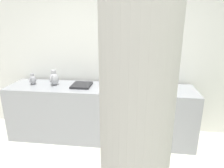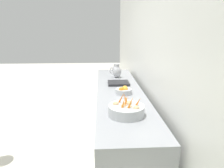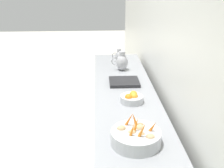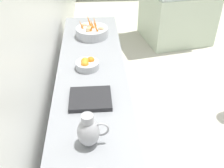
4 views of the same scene
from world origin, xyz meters
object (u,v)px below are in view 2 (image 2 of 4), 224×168
(metal_pitcher_tall, at_px, (117,71))
(vegetable_colander, at_px, (126,110))
(metal_pitcher_short, at_px, (115,69))
(orange_bowl, at_px, (124,91))

(metal_pitcher_tall, bearing_deg, vegetable_colander, 88.67)
(vegetable_colander, xyz_separation_m, metal_pitcher_tall, (-0.04, -1.67, 0.06))
(vegetable_colander, distance_m, metal_pitcher_short, 2.04)
(orange_bowl, height_order, metal_pitcher_short, metal_pitcher_short)
(vegetable_colander, distance_m, metal_pitcher_tall, 1.67)
(orange_bowl, bearing_deg, vegetable_colander, 85.56)
(vegetable_colander, relative_size, metal_pitcher_tall, 1.48)
(vegetable_colander, relative_size, orange_bowl, 1.66)
(metal_pitcher_tall, bearing_deg, orange_bowl, 90.94)
(orange_bowl, relative_size, metal_pitcher_short, 1.21)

